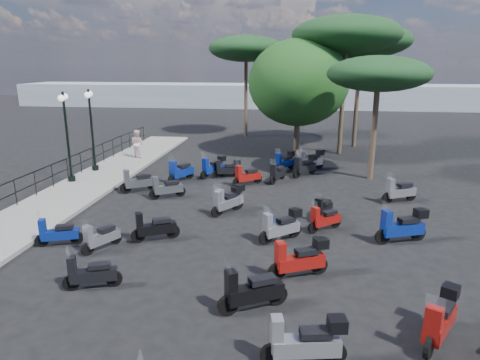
# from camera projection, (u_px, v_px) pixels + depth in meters

# --- Properties ---
(ground) EXTENTS (120.00, 120.00, 0.00)m
(ground) POSITION_uv_depth(u_px,v_px,m) (198.00, 224.00, 15.95)
(ground) COLOR black
(ground) RESTS_ON ground
(sidewalk) EXTENTS (3.00, 30.00, 0.15)m
(sidewalk) POSITION_uv_depth(u_px,v_px,m) (75.00, 192.00, 19.63)
(sidewalk) COLOR slate
(sidewalk) RESTS_ON ground
(railing) EXTENTS (0.04, 26.04, 1.10)m
(railing) POSITION_uv_depth(u_px,v_px,m) (44.00, 175.00, 19.39)
(railing) COLOR black
(railing) RESTS_ON sidewalk
(lamp_post_1) EXTENTS (0.65, 1.23, 4.37)m
(lamp_post_1) POSITION_uv_depth(u_px,v_px,m) (67.00, 131.00, 20.59)
(lamp_post_1) COLOR black
(lamp_post_1) RESTS_ON sidewalk
(lamp_post_2) EXTENTS (0.64, 1.22, 4.35)m
(lamp_post_2) POSITION_uv_depth(u_px,v_px,m) (91.00, 125.00, 22.76)
(lamp_post_2) COLOR black
(lamp_post_2) RESTS_ON sidewalk
(pedestrian_far) EXTENTS (1.03, 0.93, 1.72)m
(pedestrian_far) POSITION_uv_depth(u_px,v_px,m) (137.00, 144.00, 26.36)
(pedestrian_far) COLOR beige
(pedestrian_far) RESTS_ON sidewalk
(scooter_1) EXTENTS (1.45, 0.71, 1.20)m
(scooter_1) POSITION_uv_depth(u_px,v_px,m) (58.00, 234.00, 14.01)
(scooter_1) COLOR black
(scooter_1) RESTS_ON ground
(scooter_2) EXTENTS (1.52, 0.92, 1.32)m
(scooter_2) POSITION_uv_depth(u_px,v_px,m) (154.00, 228.00, 14.40)
(scooter_2) COLOR black
(scooter_2) RESTS_ON ground
(scooter_3) EXTENTS (1.55, 1.09, 1.42)m
(scooter_3) POSITION_uv_depth(u_px,v_px,m) (138.00, 182.00, 19.83)
(scooter_3) COLOR black
(scooter_3) RESTS_ON ground
(scooter_4) EXTENTS (1.46, 0.98, 1.31)m
(scooter_4) POSITION_uv_depth(u_px,v_px,m) (166.00, 188.00, 18.93)
(scooter_4) COLOR black
(scooter_4) RESTS_ON ground
(scooter_5) EXTENTS (1.01, 1.72, 1.48)m
(scooter_5) POSITION_uv_depth(u_px,v_px,m) (181.00, 172.00, 21.57)
(scooter_5) COLOR black
(scooter_5) RESTS_ON ground
(scooter_7) EXTENTS (1.48, 0.72, 1.23)m
(scooter_7) POSITION_uv_depth(u_px,v_px,m) (91.00, 274.00, 11.31)
(scooter_7) COLOR black
(scooter_7) RESTS_ON ground
(scooter_8) EXTENTS (0.86, 1.39, 1.22)m
(scooter_8) POSITION_uv_depth(u_px,v_px,m) (101.00, 237.00, 13.68)
(scooter_8) COLOR black
(scooter_8) RESTS_ON ground
(scooter_9) EXTENTS (1.06, 1.40, 1.29)m
(scooter_9) POSITION_uv_depth(u_px,v_px,m) (227.00, 202.00, 17.00)
(scooter_9) COLOR black
(scooter_9) RESTS_ON ground
(scooter_10) EXTENTS (1.36, 1.14, 1.33)m
(scooter_10) POSITION_uv_depth(u_px,v_px,m) (247.00, 176.00, 20.95)
(scooter_10) COLOR black
(scooter_10) RESTS_ON ground
(scooter_11) EXTENTS (1.16, 1.48, 1.37)m
(scooter_11) POSITION_uv_depth(u_px,v_px,m) (213.00, 167.00, 22.49)
(scooter_11) COLOR black
(scooter_11) RESTS_ON ground
(scooter_13) EXTENTS (1.65, 1.03, 1.45)m
(scooter_13) POSITION_uv_depth(u_px,v_px,m) (251.00, 291.00, 10.29)
(scooter_13) COLOR black
(scooter_13) RESTS_ON ground
(scooter_14) EXTENTS (1.42, 1.22, 1.36)m
(scooter_14) POSITION_uv_depth(u_px,v_px,m) (281.00, 226.00, 14.35)
(scooter_14) COLOR black
(scooter_14) RESTS_ON ground
(scooter_15) EXTENTS (1.11, 1.49, 1.36)m
(scooter_15) POSITION_uv_depth(u_px,v_px,m) (229.00, 200.00, 17.13)
(scooter_15) COLOR black
(scooter_15) RESTS_ON ground
(scooter_16) EXTENTS (1.44, 0.76, 1.20)m
(scooter_16) POSITION_uv_depth(u_px,v_px,m) (227.00, 169.00, 22.42)
(scooter_16) COLOR black
(scooter_16) RESTS_ON ground
(scooter_17) EXTENTS (1.15, 1.49, 1.37)m
(scooter_17) POSITION_uv_depth(u_px,v_px,m) (285.00, 162.00, 23.72)
(scooter_17) COLOR black
(scooter_17) RESTS_ON ground
(scooter_18) EXTENTS (1.73, 0.62, 1.38)m
(scooter_18) POSITION_uv_depth(u_px,v_px,m) (305.00, 342.00, 8.40)
(scooter_18) COLOR black
(scooter_18) RESTS_ON ground
(scooter_19) EXTENTS (1.68, 0.97, 1.43)m
(scooter_19) POSITION_uv_depth(u_px,v_px,m) (299.00, 259.00, 11.91)
(scooter_19) COLOR black
(scooter_19) RESTS_ON ground
(scooter_20) EXTENTS (1.37, 1.05, 1.29)m
(scooter_20) POSITION_uv_depth(u_px,v_px,m) (280.00, 227.00, 14.49)
(scooter_20) COLOR black
(scooter_20) RESTS_ON ground
(scooter_21) EXTENTS (0.79, 1.38, 1.18)m
(scooter_21) POSITION_uv_depth(u_px,v_px,m) (323.00, 209.00, 16.43)
(scooter_21) COLOR black
(scooter_21) RESTS_ON ground
(scooter_22) EXTENTS (0.81, 1.53, 1.29)m
(scooter_22) POSITION_uv_depth(u_px,v_px,m) (277.00, 173.00, 21.52)
(scooter_22) COLOR black
(scooter_22) RESTS_ON ground
(scooter_23) EXTENTS (1.29, 1.42, 1.39)m
(scooter_23) POSITION_uv_depth(u_px,v_px,m) (305.00, 166.00, 22.64)
(scooter_23) COLOR black
(scooter_23) RESTS_ON ground
(scooter_25) EXTENTS (1.11, 1.59, 1.42)m
(scooter_25) POSITION_uv_depth(u_px,v_px,m) (440.00, 320.00, 9.09)
(scooter_25) COLOR black
(scooter_25) RESTS_ON ground
(scooter_26) EXTENTS (1.78, 0.93, 1.49)m
(scooter_26) POSITION_uv_depth(u_px,v_px,m) (402.00, 227.00, 14.22)
(scooter_26) COLOR black
(scooter_26) RESTS_ON ground
(scooter_27) EXTENTS (1.24, 1.04, 1.21)m
(scooter_27) POSITION_uv_depth(u_px,v_px,m) (324.00, 219.00, 15.27)
(scooter_27) COLOR black
(scooter_27) RESTS_ON ground
(scooter_28) EXTENTS (1.62, 0.99, 1.41)m
(scooter_28) POSITION_uv_depth(u_px,v_px,m) (399.00, 191.00, 18.37)
(scooter_28) COLOR black
(scooter_28) RESTS_ON ground
(scooter_29) EXTENTS (1.59, 1.16, 1.44)m
(scooter_29) POSITION_uv_depth(u_px,v_px,m) (310.00, 160.00, 23.93)
(scooter_29) COLOR black
(scooter_29) RESTS_ON ground
(broadleaf_tree) EXTENTS (6.31, 6.31, 7.32)m
(broadleaf_tree) POSITION_uv_depth(u_px,v_px,m) (298.00, 83.00, 26.60)
(broadleaf_tree) COLOR #38281E
(broadleaf_tree) RESTS_ON ground
(pine_0) EXTENTS (6.77, 6.77, 8.70)m
(pine_0) POSITION_uv_depth(u_px,v_px,m) (346.00, 35.00, 26.41)
(pine_0) COLOR #38281E
(pine_0) RESTS_ON ground
(pine_1) EXTENTS (6.76, 6.76, 8.46)m
(pine_1) POSITION_uv_depth(u_px,v_px,m) (361.00, 41.00, 28.86)
(pine_1) COLOR #38281E
(pine_1) RESTS_ON ground
(pine_2) EXTENTS (5.89, 5.89, 7.94)m
(pine_2) POSITION_uv_depth(u_px,v_px,m) (246.00, 49.00, 33.33)
(pine_2) COLOR #38281E
(pine_2) RESTS_ON ground
(pine_3) EXTENTS (5.01, 5.01, 6.19)m
(pine_3) POSITION_uv_depth(u_px,v_px,m) (379.00, 74.00, 20.86)
(pine_3) COLOR #38281E
(pine_3) RESTS_ON ground
(distant_hills) EXTENTS (70.00, 8.00, 3.00)m
(distant_hills) POSITION_uv_depth(u_px,v_px,m) (272.00, 96.00, 58.57)
(distant_hills) COLOR gray
(distant_hills) RESTS_ON ground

